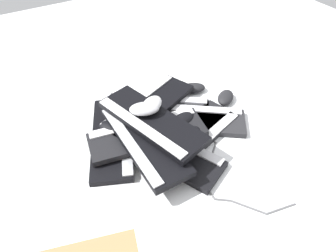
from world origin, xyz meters
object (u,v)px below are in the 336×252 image
Objects in this scene: keyboard_5 at (147,134)px; keyboard_6 at (149,106)px; mouse_1 at (183,120)px; mouse_2 at (189,135)px; keyboard_1 at (113,136)px; mouse_6 at (193,88)px; keyboard_2 at (166,150)px; keyboard_3 at (192,137)px; mouse_4 at (112,127)px; keyboard_0 at (158,108)px; keyboard_7 at (143,140)px; keyboard_4 at (191,119)px; keyboard_8 at (151,121)px; mouse_0 at (226,97)px; mouse_5 at (151,105)px; mouse_3 at (144,109)px.

keyboard_6 is (0.14, -0.08, 0.00)m from keyboard_5.
mouse_1 is 1.00× the size of mouse_2.
keyboard_1 is at bearing 148.78° from mouse_1.
keyboard_5 is 4.18× the size of mouse_6.
keyboard_2 and keyboard_3 have the same top height.
mouse_4 reaches higher than keyboard_2.
keyboard_7 is (-0.19, 0.16, 0.06)m from keyboard_0.
mouse_1 is (-0.15, -0.07, 0.01)m from keyboard_6.
keyboard_8 is (-0.01, 0.19, 0.09)m from keyboard_4.
mouse_4 is at bearing 56.22° from keyboard_3.
mouse_2 is at bearing -94.42° from keyboard_2.
keyboard_8 is 0.15m from mouse_1.
keyboard_4 is 0.13m from mouse_2.
keyboard_0 is at bearing -41.14° from keyboard_5.
keyboard_1 is 0.18m from keyboard_8.
keyboard_0 is 0.21m from mouse_6.
keyboard_2 is at bearing -115.12° from mouse_6.
keyboard_0 is 0.31m from mouse_0.
mouse_4 is (0.09, 0.31, 0.04)m from keyboard_4.
keyboard_6 is at bearing 33.28° from mouse_5.
mouse_6 is at bearing -80.26° from keyboard_0.
mouse_1 is at bearing 1.10° from keyboard_3.
mouse_4 reaches higher than keyboard_6.
mouse_3 reaches higher than keyboard_8.
keyboard_0 is at bearing -22.39° from keyboard_2.
mouse_0 is (0.04, -0.21, 0.01)m from keyboard_4.
keyboard_8 is at bearing -126.57° from mouse_6.
mouse_3 is 0.37m from mouse_6.
keyboard_0 is 4.02× the size of mouse_0.
keyboard_5 is 4.18× the size of mouse_3.
keyboard_4 is 0.96× the size of keyboard_5.
mouse_6 is (0.26, -0.30, 0.01)m from keyboard_2.
mouse_3 reaches higher than keyboard_4.
mouse_1 reaches higher than keyboard_1.
keyboard_3 is at bearing -121.15° from keyboard_1.
mouse_1 and mouse_2 have the same top height.
mouse_0 is 0.32m from mouse_2.
keyboard_3 is at bearing -161.31° from keyboard_6.
keyboard_4 is at bearing -31.20° from keyboard_3.
keyboard_5 reaches higher than keyboard_2.
keyboard_6 is 0.16m from mouse_1.
keyboard_1 is at bearing -74.95° from mouse_4.
keyboard_6 is 0.26m from mouse_6.
keyboard_6 is 4.22× the size of mouse_4.
keyboard_4 is 4.03× the size of mouse_3.
keyboard_4 is 1.01× the size of keyboard_7.
mouse_6 is (0.22, -0.37, -0.05)m from keyboard_7.
mouse_2 is (-0.05, -0.17, -0.02)m from keyboard_7.
keyboard_1 is 0.04m from mouse_4.
keyboard_4 is at bearing 5.63° from mouse_1.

